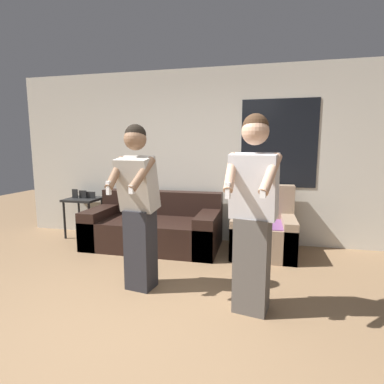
{
  "coord_description": "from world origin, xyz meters",
  "views": [
    {
      "loc": [
        0.93,
        -2.04,
        1.49
      ],
      "look_at": [
        0.3,
        0.71,
        1.07
      ],
      "focal_mm": 28.0,
      "sensor_mm": 36.0,
      "label": 1
    }
  ],
  "objects_px": {
    "person_left": "(138,206)",
    "person_right": "(253,213)",
    "side_table": "(83,203)",
    "armchair": "(263,231)",
    "couch": "(154,228)"
  },
  "relations": [
    {
      "from": "couch",
      "to": "person_left",
      "type": "xyz_separation_m",
      "value": [
        0.33,
        -1.37,
        0.62
      ]
    },
    {
      "from": "armchair",
      "to": "person_right",
      "type": "height_order",
      "value": "person_right"
    },
    {
      "from": "couch",
      "to": "person_right",
      "type": "xyz_separation_m",
      "value": [
        1.5,
        -1.56,
        0.64
      ]
    },
    {
      "from": "armchair",
      "to": "side_table",
      "type": "xyz_separation_m",
      "value": [
        -2.95,
        0.16,
        0.25
      ]
    },
    {
      "from": "armchair",
      "to": "person_left",
      "type": "xyz_separation_m",
      "value": [
        -1.28,
        -1.42,
        0.59
      ]
    },
    {
      "from": "person_left",
      "to": "person_right",
      "type": "height_order",
      "value": "person_right"
    },
    {
      "from": "couch",
      "to": "armchair",
      "type": "relative_size",
      "value": 2.08
    },
    {
      "from": "person_right",
      "to": "couch",
      "type": "bearing_deg",
      "value": 133.78
    },
    {
      "from": "side_table",
      "to": "person_left",
      "type": "height_order",
      "value": "person_left"
    },
    {
      "from": "couch",
      "to": "armchair",
      "type": "bearing_deg",
      "value": 1.79
    },
    {
      "from": "side_table",
      "to": "armchair",
      "type": "bearing_deg",
      "value": -3.2
    },
    {
      "from": "couch",
      "to": "person_left",
      "type": "relative_size",
      "value": 1.15
    },
    {
      "from": "person_left",
      "to": "armchair",
      "type": "bearing_deg",
      "value": 48.08
    },
    {
      "from": "person_left",
      "to": "person_right",
      "type": "bearing_deg",
      "value": -9.4
    },
    {
      "from": "couch",
      "to": "armchair",
      "type": "height_order",
      "value": "armchair"
    }
  ]
}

